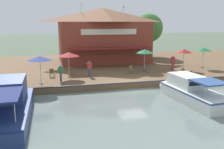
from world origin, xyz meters
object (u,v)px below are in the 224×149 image
object	(u,v)px
cafe_chair_facing_river	(70,70)
person_at_quay_edge	(89,67)
patio_umbrella_far_corner	(204,49)
cafe_chair_beside_entrance	(184,72)
patio_umbrella_near_quay_edge	(40,58)
mooring_post	(191,75)
cafe_chair_under_first_umbrella	(131,69)
person_near_entrance	(173,60)
patio_umbrella_by_entrance	(145,51)
patio_umbrella_back_row	(68,54)
waterfront_restaurant	(103,34)
tree_downstream_bank	(107,31)
cafe_chair_back_row_seat	(52,72)
motorboat_far_downstream	(189,90)
motorboat_outer_channel	(4,103)
person_mid_patio	(61,70)
tree_behind_restaurant	(148,29)
patio_umbrella_mid_patio_right	(184,51)

from	to	relation	value
cafe_chair_facing_river	person_at_quay_edge	bearing A→B (deg)	56.34
patio_umbrella_far_corner	cafe_chair_beside_entrance	distance (m)	6.39
patio_umbrella_near_quay_edge	mooring_post	xyz separation A→B (m)	(1.51, 14.30, -1.92)
cafe_chair_under_first_umbrella	person_near_entrance	bearing A→B (deg)	98.62
cafe_chair_facing_river	person_near_entrance	size ratio (longest dim) A/B	0.48
patio_umbrella_by_entrance	patio_umbrella_back_row	world-z (taller)	patio_umbrella_back_row
waterfront_restaurant	person_near_entrance	xyz separation A→B (m)	(8.57, 6.50, -2.65)
cafe_chair_under_first_umbrella	tree_downstream_bank	size ratio (longest dim) A/B	0.15
patio_umbrella_by_entrance	mooring_post	xyz separation A→B (m)	(4.87, 3.02, -1.84)
patio_umbrella_by_entrance	cafe_chair_under_first_umbrella	xyz separation A→B (m)	(0.88, -1.83, -1.78)
waterfront_restaurant	mooring_post	world-z (taller)	waterfront_restaurant
cafe_chair_back_row_seat	motorboat_far_downstream	bearing A→B (deg)	50.78
waterfront_restaurant	cafe_chair_facing_river	xyz separation A→B (m)	(8.52, -5.45, -3.29)
patio_umbrella_by_entrance	cafe_chair_under_first_umbrella	bearing A→B (deg)	-64.31
patio_umbrella_far_corner	person_at_quay_edge	world-z (taller)	patio_umbrella_far_corner
motorboat_outer_channel	patio_umbrella_near_quay_edge	bearing A→B (deg)	160.83
patio_umbrella_far_corner	cafe_chair_back_row_seat	bearing A→B (deg)	-87.56
waterfront_restaurant	motorboat_far_downstream	xyz separation A→B (m)	(17.68, 3.16, -3.58)
person_mid_patio	cafe_chair_beside_entrance	bearing A→B (deg)	85.15
patio_umbrella_near_quay_edge	motorboat_outer_channel	distance (m)	6.86
tree_downstream_bank	patio_umbrella_by_entrance	bearing A→B (deg)	5.89
person_mid_patio	tree_behind_restaurant	bearing A→B (deg)	134.87
patio_umbrella_back_row	person_mid_patio	world-z (taller)	patio_umbrella_back_row
cafe_chair_facing_river	tree_behind_restaurant	bearing A→B (deg)	131.25
patio_umbrella_near_quay_edge	motorboat_far_downstream	distance (m)	13.02
person_at_quay_edge	tree_downstream_bank	bearing A→B (deg)	159.64
motorboat_far_downstream	mooring_post	distance (m)	5.17
patio_umbrella_back_row	motorboat_outer_channel	world-z (taller)	patio_umbrella_back_row
person_near_entrance	mooring_post	world-z (taller)	person_near_entrance
cafe_chair_beside_entrance	person_at_quay_edge	world-z (taller)	person_at_quay_edge
patio_umbrella_mid_patio_right	motorboat_far_downstream	world-z (taller)	patio_umbrella_mid_patio_right
motorboat_outer_channel	cafe_chair_beside_entrance	bearing A→B (deg)	109.69
patio_umbrella_mid_patio_right	cafe_chair_facing_river	bearing A→B (deg)	-91.69
waterfront_restaurant	tree_downstream_bank	distance (m)	4.54
waterfront_restaurant	patio_umbrella_by_entrance	distance (m)	9.13
patio_umbrella_by_entrance	person_mid_patio	distance (m)	9.93
patio_umbrella_by_entrance	person_near_entrance	bearing A→B (deg)	88.84
patio_umbrella_far_corner	cafe_chair_back_row_seat	world-z (taller)	patio_umbrella_far_corner
patio_umbrella_far_corner	cafe_chair_facing_river	size ratio (longest dim) A/B	2.96
cafe_chair_under_first_umbrella	person_at_quay_edge	size ratio (longest dim) A/B	0.53
person_at_quay_edge	motorboat_far_downstream	xyz separation A→B (m)	(7.89, 6.69, -0.80)
cafe_chair_facing_river	patio_umbrella_far_corner	bearing A→B (deg)	90.46
person_at_quay_edge	tree_behind_restaurant	bearing A→B (deg)	138.48
person_mid_patio	person_at_quay_edge	size ratio (longest dim) A/B	1.03
cafe_chair_back_row_seat	motorboat_far_downstream	xyz separation A→B (m)	(8.53, 10.45, -0.29)
cafe_chair_beside_entrance	mooring_post	bearing A→B (deg)	9.50
patio_umbrella_mid_patio_right	mooring_post	size ratio (longest dim) A/B	3.02
motorboat_outer_channel	patio_umbrella_far_corner	bearing A→B (deg)	114.66
patio_umbrella_back_row	mooring_post	bearing A→B (deg)	72.23
person_near_entrance	mooring_post	distance (m)	4.87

